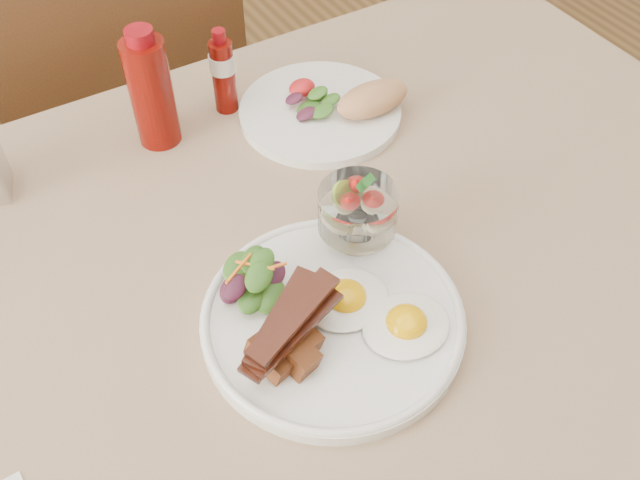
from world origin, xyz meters
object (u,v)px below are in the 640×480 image
chair_far (124,118)px  hot_sauce_bottle (223,72)px  main_plate (333,320)px  table (292,322)px  ketchup_bottle (151,91)px  fruit_cup (358,210)px  second_plate (332,108)px

chair_far → hot_sauce_bottle: bearing=-78.1°
main_plate → hot_sauce_bottle: hot_sauce_bottle is taller
main_plate → table: bearing=95.5°
ketchup_bottle → chair_far: bearing=84.9°
ketchup_bottle → hot_sauce_bottle: 0.11m
chair_far → main_plate: 0.78m
table → hot_sauce_bottle: bearing=76.8°
fruit_cup → ketchup_bottle: 0.33m
ketchup_bottle → second_plate: bearing=-19.2°
fruit_cup → second_plate: (0.11, 0.23, -0.05)m
table → ketchup_bottle: size_ratio=8.00×
table → main_plate: (0.01, -0.08, 0.10)m
main_plate → fruit_cup: bearing=44.4°
main_plate → second_plate: 0.35m
fruit_cup → ketchup_bottle: (-0.12, 0.30, 0.01)m
fruit_cup → hot_sauce_bottle: (-0.01, 0.32, -0.01)m
main_plate → fruit_cup: (0.08, 0.08, 0.06)m
chair_far → fruit_cup: bearing=-82.7°
table → chair_far: bearing=90.0°
hot_sauce_bottle → fruit_cup: bearing=-87.8°
table → ketchup_bottle: bearing=96.2°
chair_far → fruit_cup: chair_far is taller
second_plate → hot_sauce_bottle: bearing=142.1°
chair_far → fruit_cup: 0.73m
main_plate → ketchup_bottle: size_ratio=1.68×
fruit_cup → second_plate: 0.25m
main_plate → hot_sauce_bottle: 0.40m
chair_far → main_plate: chair_far is taller
main_plate → hot_sauce_bottle: size_ratio=2.25×
second_plate → ketchup_bottle: ketchup_bottle is taller
second_plate → table: bearing=-130.8°
fruit_cup → hot_sauce_bottle: 0.32m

